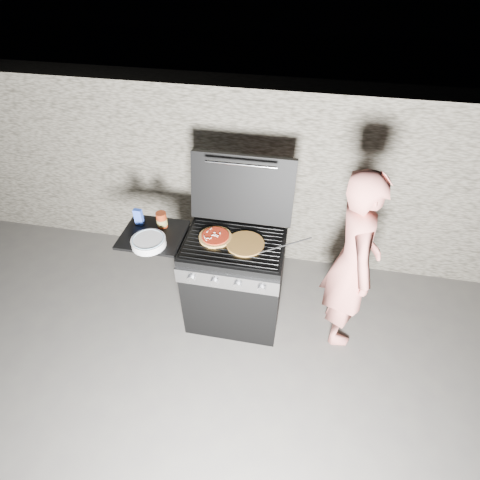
% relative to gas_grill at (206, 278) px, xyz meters
% --- Properties ---
extents(ground, '(50.00, 50.00, 0.00)m').
position_rel_gas_grill_xyz_m(ground, '(0.25, 0.00, -0.46)').
color(ground, '#454240').
extents(stone_wall, '(8.00, 0.35, 1.80)m').
position_rel_gas_grill_xyz_m(stone_wall, '(0.25, 1.05, 0.44)').
color(stone_wall, gray).
rests_on(stone_wall, ground).
extents(gas_grill, '(1.34, 0.79, 0.91)m').
position_rel_gas_grill_xyz_m(gas_grill, '(0.00, 0.00, 0.00)').
color(gas_grill, black).
rests_on(gas_grill, ground).
extents(pizza_topped, '(0.26, 0.26, 0.03)m').
position_rel_gas_grill_xyz_m(pizza_topped, '(0.09, 0.03, 0.47)').
color(pizza_topped, tan).
rests_on(pizza_topped, gas_grill).
extents(pizza_plain, '(0.33, 0.33, 0.02)m').
position_rel_gas_grill_xyz_m(pizza_plain, '(0.34, 0.00, 0.46)').
color(pizza_plain, '#B07F2F').
rests_on(pizza_plain, gas_grill).
extents(sauce_jar, '(0.11, 0.11, 0.13)m').
position_rel_gas_grill_xyz_m(sauce_jar, '(-0.37, 0.11, 0.51)').
color(sauce_jar, maroon).
rests_on(sauce_jar, gas_grill).
extents(blue_carton, '(0.07, 0.04, 0.15)m').
position_rel_gas_grill_xyz_m(blue_carton, '(-0.57, 0.10, 0.52)').
color(blue_carton, blue).
rests_on(blue_carton, gas_grill).
extents(plate_stack, '(0.28, 0.28, 0.06)m').
position_rel_gas_grill_xyz_m(plate_stack, '(-0.40, -0.14, 0.48)').
color(plate_stack, silver).
rests_on(plate_stack, gas_grill).
extents(person, '(0.48, 0.65, 1.63)m').
position_rel_gas_grill_xyz_m(person, '(1.18, 0.05, 0.36)').
color(person, '#E07B6E').
rests_on(person, ground).
extents(tongs, '(0.38, 0.18, 0.08)m').
position_rel_gas_grill_xyz_m(tongs, '(0.65, 0.00, 0.50)').
color(tongs, black).
rests_on(tongs, gas_grill).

